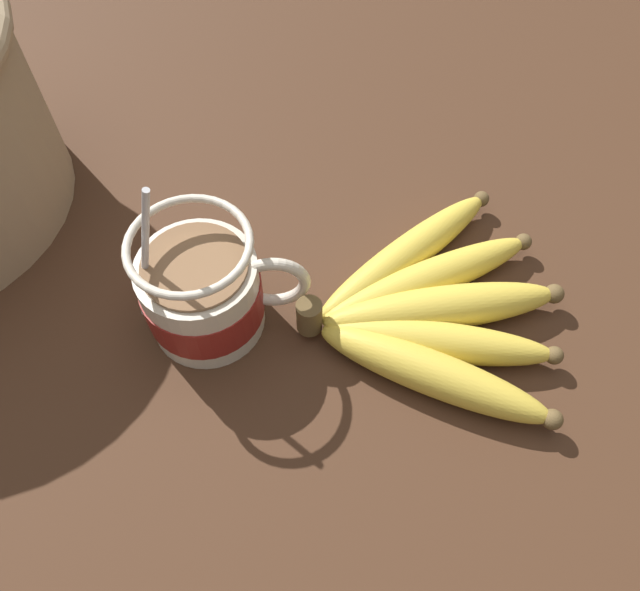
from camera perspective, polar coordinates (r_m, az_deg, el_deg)
table at (r=50.88cm, az=-3.24°, el=-4.49°), size 129.92×129.92×3.55cm
coffee_mug at (r=47.31cm, az=-10.58°, el=0.32°), size 13.26×9.04×15.27cm
banana_bunch at (r=49.17cm, az=9.91°, el=-1.35°), size 21.17×23.30×4.03cm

